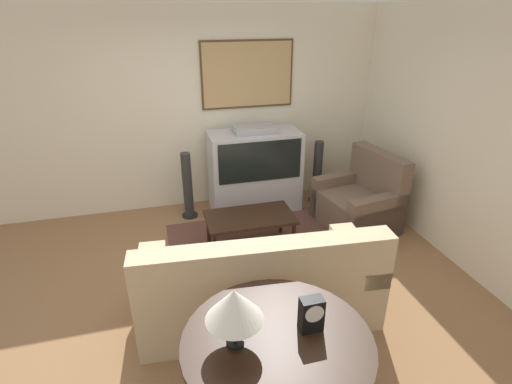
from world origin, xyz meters
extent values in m
plane|color=#8E6642|center=(0.00, 0.00, 0.00)|extent=(12.00, 12.00, 0.00)
cube|color=beige|center=(0.00, 2.13, 1.35)|extent=(12.00, 0.06, 2.70)
cube|color=#4C381E|center=(0.77, 2.08, 1.81)|extent=(1.25, 0.03, 0.88)
cube|color=tan|center=(0.77, 2.07, 1.81)|extent=(1.20, 0.01, 0.83)
cube|color=beige|center=(2.63, 0.00, 1.35)|extent=(0.06, 12.00, 2.70)
cube|color=brown|center=(0.50, 0.76, 0.01)|extent=(2.00, 1.45, 0.01)
cube|color=#B7B7BC|center=(0.77, 1.72, 0.25)|extent=(1.23, 0.59, 0.50)
cube|color=#B7B7BC|center=(0.77, 1.72, 0.81)|extent=(1.23, 0.59, 0.61)
cube|color=black|center=(0.77, 1.42, 0.81)|extent=(1.11, 0.01, 0.54)
cube|color=#9E9EA3|center=(0.77, 1.72, 1.16)|extent=(0.55, 0.32, 0.09)
cube|color=#CCB289|center=(0.24, -0.39, 0.23)|extent=(2.18, 1.04, 0.47)
cube|color=#CCB289|center=(0.22, -0.72, 0.71)|extent=(2.13, 0.39, 0.50)
cube|color=#CCB289|center=(1.18, -0.47, 0.31)|extent=(0.31, 0.89, 0.63)
cube|color=#CCB289|center=(-0.69, -0.32, 0.31)|extent=(0.31, 0.89, 0.63)
cube|color=gray|center=(0.70, -0.62, 0.64)|extent=(0.37, 0.15, 0.34)
cube|color=gray|center=(-0.25, -0.55, 0.64)|extent=(0.37, 0.15, 0.34)
cube|color=brown|center=(1.91, 0.88, 0.22)|extent=(0.96, 1.07, 0.44)
cube|color=brown|center=(2.22, 0.94, 0.71)|extent=(0.34, 0.97, 0.54)
cube|color=brown|center=(1.84, 1.27, 0.29)|extent=(0.82, 0.30, 0.58)
cube|color=brown|center=(1.98, 0.49, 0.29)|extent=(0.82, 0.30, 0.58)
cube|color=black|center=(0.44, 0.70, 0.42)|extent=(1.02, 0.57, 0.04)
cylinder|color=black|center=(-0.02, 0.47, 0.20)|extent=(0.04, 0.04, 0.40)
cylinder|color=black|center=(0.90, 0.47, 0.20)|extent=(0.04, 0.04, 0.40)
cylinder|color=black|center=(-0.02, 0.94, 0.20)|extent=(0.04, 0.04, 0.40)
cylinder|color=black|center=(0.90, 0.94, 0.20)|extent=(0.04, 0.04, 0.40)
cylinder|color=black|center=(0.06, -1.51, 0.76)|extent=(1.20, 1.20, 0.04)
cube|color=black|center=(0.06, -1.51, 0.70)|extent=(1.02, 0.48, 0.08)
cylinder|color=black|center=(0.48, -1.45, 0.37)|extent=(0.05, 0.05, 0.74)
cylinder|color=black|center=(-0.20, -1.47, 0.80)|extent=(0.11, 0.11, 0.02)
cylinder|color=black|center=(-0.20, -1.47, 0.98)|extent=(0.02, 0.02, 0.34)
cone|color=white|center=(-0.20, -1.47, 1.09)|extent=(0.35, 0.35, 0.21)
cube|color=black|center=(0.29, -1.47, 0.90)|extent=(0.15, 0.09, 0.24)
cylinder|color=white|center=(0.29, -1.52, 0.95)|extent=(0.12, 0.01, 0.12)
cylinder|color=black|center=(-0.17, 1.70, 0.01)|extent=(0.22, 0.22, 0.02)
cylinder|color=#2D2D2D|center=(-0.17, 1.70, 0.46)|extent=(0.13, 0.13, 0.92)
cylinder|color=black|center=(1.70, 1.70, 0.01)|extent=(0.22, 0.22, 0.02)
cylinder|color=#2D2D2D|center=(1.70, 1.70, 0.46)|extent=(0.13, 0.13, 0.92)
camera|label=1|loc=(-0.54, -3.24, 2.65)|focal=28.00mm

